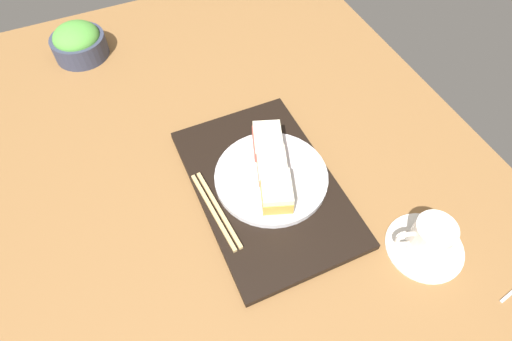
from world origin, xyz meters
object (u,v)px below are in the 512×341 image
sandwich_middle (272,168)px  sandwich_plate (271,177)px  sandwich_near (268,143)px  sandwich_far (276,193)px  coffee_cup (429,240)px  salad_bowl (78,42)px  chopsticks_pair (216,210)px

sandwich_middle → sandwich_plate: bearing=-153.4°
sandwich_near → sandwich_middle: bearing=-17.4°
sandwich_far → sandwich_near: bearing=162.6°
sandwich_middle → coffee_cup: sandwich_middle is taller
sandwich_plate → sandwich_far: size_ratio=2.50×
sandwich_middle → sandwich_far: bearing=-17.4°
coffee_cup → sandwich_far: bearing=-131.4°
sandwich_plate → sandwich_near: bearing=162.6°
sandwich_plate → sandwich_middle: 3.11cm
salad_bowl → chopsticks_pair: salad_bowl is taller
sandwich_plate → coffee_cup: coffee_cup is taller
sandwich_far → sandwich_middle: bearing=162.6°
chopsticks_pair → sandwich_middle: bearing=101.1°
sandwich_middle → coffee_cup: size_ratio=0.62×
sandwich_middle → salad_bowl: bearing=-154.4°
sandwich_near → sandwich_far: (11.33, -3.55, -0.07)cm
sandwich_plate → salad_bowl: bearing=-154.4°
sandwich_near → sandwich_middle: sandwich_near is taller
sandwich_far → chopsticks_pair: (-3.20, -10.83, -3.57)cm
sandwich_near → sandwich_far: bearing=-17.4°
sandwich_plate → coffee_cup: (24.06, 19.08, 0.94)cm
chopsticks_pair → coffee_cup: size_ratio=1.32×
sandwich_near → chopsticks_pair: sandwich_near is taller
sandwich_middle → sandwich_far: 5.94cm
salad_bowl → coffee_cup: size_ratio=0.95×
sandwich_near → sandwich_plate: bearing=-17.4°
chopsticks_pair → coffee_cup: coffee_cup is taller
sandwich_plate → sandwich_middle: sandwich_middle is taller
sandwich_near → sandwich_middle: (5.66, -1.77, -0.24)cm
sandwich_middle → sandwich_far: (5.66, -1.77, 0.17)cm
sandwich_plate → sandwich_middle: bearing=26.6°
sandwich_plate → sandwich_far: bearing=-17.4°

